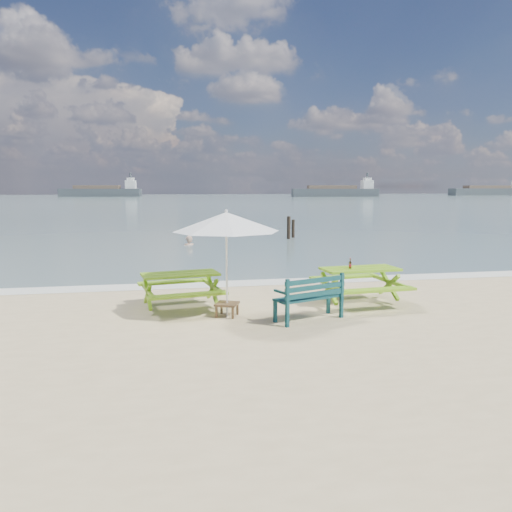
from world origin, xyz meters
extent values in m
plane|color=slate|center=(0.00, 85.00, 0.00)|extent=(300.00, 300.00, 0.00)
cube|color=silver|center=(0.00, 4.60, 0.01)|extent=(22.00, 0.90, 0.01)
cube|color=#71A519|center=(-1.63, 2.01, 0.77)|extent=(1.78, 1.06, 0.05)
cube|color=#71A519|center=(-1.76, 2.78, 0.46)|extent=(1.70, 0.57, 0.05)
cube|color=#71A519|center=(-1.49, 1.23, 0.46)|extent=(1.70, 0.57, 0.05)
cube|color=#71A519|center=(-1.63, 2.01, 0.36)|extent=(1.71, 1.19, 0.71)
cube|color=#6EA418|center=(2.50, 1.71, 0.81)|extent=(1.82, 0.97, 0.06)
cube|color=#6EA418|center=(2.43, 2.53, 0.48)|extent=(1.78, 0.46, 0.06)
cube|color=#6EA418|center=(2.57, 0.89, 0.48)|extent=(1.78, 0.46, 0.06)
cube|color=#6EA418|center=(2.50, 1.71, 0.37)|extent=(1.73, 1.13, 0.75)
cube|color=#0D3639|center=(0.91, 0.54, 0.46)|extent=(1.54, 0.94, 0.04)
cube|color=#0D3639|center=(0.99, 0.32, 0.72)|extent=(1.40, 0.56, 0.38)
cube|color=#0D3639|center=(0.91, 0.54, 0.23)|extent=(1.46, 0.96, 0.46)
cube|color=brown|center=(-0.70, 1.11, 0.27)|extent=(0.59, 0.59, 0.04)
cube|color=brown|center=(-0.70, 1.11, 0.12)|extent=(0.52, 0.52, 0.25)
cylinder|color=silver|center=(-0.70, 1.11, 1.06)|extent=(0.04, 0.04, 2.13)
cone|color=silver|center=(-0.70, 1.11, 2.00)|extent=(2.93, 2.93, 0.40)
cylinder|color=brown|center=(2.23, 1.66, 0.91)|extent=(0.06, 0.06, 0.15)
cylinder|color=brown|center=(2.23, 1.66, 1.05)|extent=(0.03, 0.03, 0.07)
cylinder|color=#A71326|center=(2.23, 1.66, 0.91)|extent=(0.06, 0.06, 0.06)
imported|color=tan|center=(-0.81, 14.29, -0.46)|extent=(0.76, 0.61, 1.80)
cylinder|color=black|center=(4.46, 16.03, 0.49)|extent=(0.19, 0.19, 1.38)
cylinder|color=black|center=(4.86, 16.63, 0.38)|extent=(0.17, 0.17, 1.17)
cube|color=#383F42|center=(96.90, 128.77, 1.00)|extent=(26.65, 5.22, 2.20)
cube|color=#383F42|center=(42.89, 117.01, 1.00)|extent=(22.87, 6.30, 2.20)
cube|color=silver|center=(51.43, 116.13, 3.20)|extent=(3.00, 3.26, 2.20)
cube|color=#383F42|center=(-17.99, 130.09, 1.00)|extent=(21.44, 6.59, 2.20)
cube|color=silver|center=(-10.03, 129.09, 3.20)|extent=(2.89, 3.29, 2.20)
camera|label=1|loc=(-1.99, -9.07, 2.72)|focal=35.00mm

